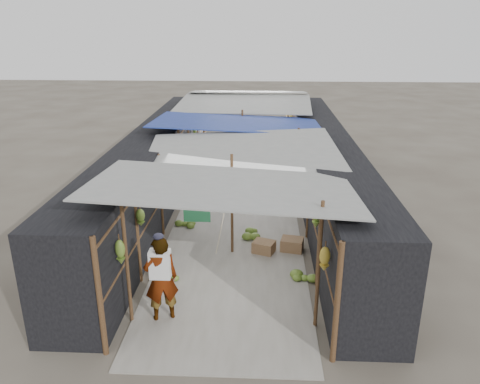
% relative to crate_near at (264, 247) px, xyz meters
% --- Properties ---
extents(ground, '(80.00, 80.00, 0.00)m').
position_rel_crate_near_xyz_m(ground, '(-0.81, -3.02, -0.16)').
color(ground, '#6B6356').
rests_on(ground, ground).
extents(aisle_slab, '(3.60, 16.00, 0.02)m').
position_rel_crate_near_xyz_m(aisle_slab, '(-0.81, 3.48, -0.15)').
color(aisle_slab, '#9E998E').
rests_on(aisle_slab, ground).
extents(stall_left, '(1.40, 15.00, 2.30)m').
position_rel_crate_near_xyz_m(stall_left, '(-3.51, 3.48, 0.99)').
color(stall_left, black).
rests_on(stall_left, ground).
extents(stall_right, '(1.40, 15.00, 2.30)m').
position_rel_crate_near_xyz_m(stall_right, '(1.89, 3.48, 0.99)').
color(stall_right, black).
rests_on(stall_right, ground).
extents(crate_near, '(0.64, 0.58, 0.31)m').
position_rel_crate_near_xyz_m(crate_near, '(0.00, 0.00, 0.00)').
color(crate_near, '#95704C').
rests_on(crate_near, ground).
extents(crate_mid, '(0.63, 0.55, 0.33)m').
position_rel_crate_near_xyz_m(crate_mid, '(0.72, 0.16, 0.01)').
color(crate_mid, '#95704C').
rests_on(crate_mid, ground).
extents(crate_back, '(0.57, 0.53, 0.29)m').
position_rel_crate_near_xyz_m(crate_back, '(-1.42, 6.06, -0.01)').
color(crate_back, '#95704C').
rests_on(crate_back, ground).
extents(black_basin, '(0.59, 0.59, 0.18)m').
position_rel_crate_near_xyz_m(black_basin, '(0.72, 5.67, -0.07)').
color(black_basin, black).
rests_on(black_basin, ground).
extents(vendor_elderly, '(0.76, 0.63, 1.78)m').
position_rel_crate_near_xyz_m(vendor_elderly, '(-2.00, -2.91, 0.74)').
color(vendor_elderly, silver).
rests_on(vendor_elderly, ground).
extents(shopper_blue, '(0.96, 0.83, 1.69)m').
position_rel_crate_near_xyz_m(shopper_blue, '(-1.15, 3.36, 0.69)').
color(shopper_blue, navy).
rests_on(shopper_blue, ground).
extents(vendor_seated, '(0.40, 0.63, 0.94)m').
position_rel_crate_near_xyz_m(vendor_seated, '(0.10, 3.62, 0.31)').
color(vendor_seated, '#443F3B').
rests_on(vendor_seated, ground).
extents(market_canopy, '(5.62, 15.20, 2.77)m').
position_rel_crate_near_xyz_m(market_canopy, '(-0.78, 3.81, 2.25)').
color(market_canopy, brown).
rests_on(market_canopy, ground).
extents(hanging_bananas, '(3.96, 13.56, 0.82)m').
position_rel_crate_near_xyz_m(hanging_bananas, '(-0.71, 3.12, 1.48)').
color(hanging_bananas, olive).
rests_on(hanging_bananas, ground).
extents(floor_bananas, '(3.88, 9.79, 0.35)m').
position_rel_crate_near_xyz_m(floor_bananas, '(-0.89, 3.29, -0.00)').
color(floor_bananas, olive).
rests_on(floor_bananas, ground).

